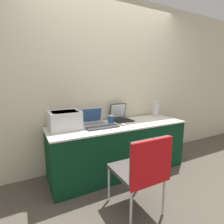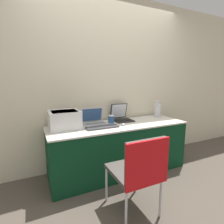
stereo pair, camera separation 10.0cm
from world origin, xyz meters
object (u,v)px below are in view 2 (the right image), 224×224
Objects in this scene: printer at (64,119)px; metal_pitcher at (158,110)px; external_keyboard at (102,127)px; laptop_left at (94,120)px; coffee_cup at (111,119)px; mouse at (123,125)px; laptop_right at (121,117)px; chair at (139,168)px.

printer is 1.39× the size of metal_pitcher.
metal_pitcher is (1.11, 0.25, 0.12)m from external_keyboard.
laptop_left is 2.82× the size of coffee_cup.
coffee_cup is 0.41× the size of metal_pitcher.
printer reaches higher than mouse.
laptop_left is at bearing -177.07° from laptop_right.
printer is 1.57m from metal_pitcher.
laptop_left is at bearing 167.21° from coffee_cup.
laptop_right is 0.68m from metal_pitcher.
laptop_right is 0.23m from coffee_cup.
laptop_left is 1.14× the size of metal_pitcher.
laptop_right reaches higher than chair.
mouse is (0.76, -0.21, -0.11)m from printer.
chair is at bearing -85.90° from external_keyboard.
mouse is 0.20× the size of metal_pitcher.
mouse is at bearing -161.88° from metal_pitcher.
printer reaches higher than coffee_cup.
chair is (-0.16, -0.99, -0.26)m from coffee_cup.
metal_pitcher reaches higher than coffee_cup.
laptop_left is 1.14m from metal_pitcher.
chair is (-0.38, -1.07, -0.26)m from laptop_right.
metal_pitcher is at bearing -0.45° from laptop_left.
metal_pitcher is (1.14, -0.01, 0.08)m from laptop_left.
printer is at bearing 164.39° from mouse.
printer reaches higher than external_keyboard.
laptop_left is at bearing 8.21° from printer.
printer is 0.68m from coffee_cup.
laptop_right is (0.89, 0.09, -0.07)m from printer.
laptop_right reaches higher than laptop_left.
laptop_right reaches higher than coffee_cup.
chair is at bearing -85.48° from laptop_left.
external_keyboard is 3.86× the size of coffee_cup.
laptop_right is at bearing 66.14° from mouse.
coffee_cup reaches higher than external_keyboard.
external_keyboard is (0.45, -0.19, -0.12)m from printer.
metal_pitcher reaches higher than chair.
chair is at bearing -107.87° from mouse.
laptop_right is 5.42× the size of mouse.
chair is at bearing -99.31° from coffee_cup.
printer is at bearing 156.92° from external_keyboard.
metal_pitcher is (1.57, 0.05, 0.00)m from printer.
metal_pitcher is (0.90, 0.05, 0.07)m from coffee_cup.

